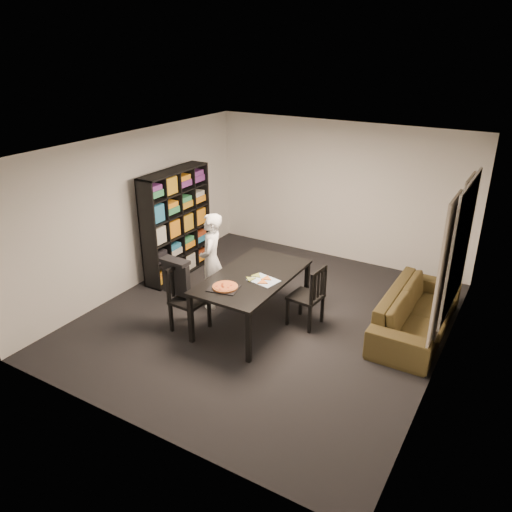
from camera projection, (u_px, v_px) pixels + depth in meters
The scene contains 16 objects.
room at pixel (268, 239), 7.10m from camera, with size 5.01×5.51×2.61m.
window_pane at pixel (461, 246), 6.34m from camera, with size 0.02×1.40×1.60m, color black.
window_frame at pixel (461, 246), 6.34m from camera, with size 0.03×1.52×1.72m, color white.
curtain_left at pixel (441, 285), 6.11m from camera, with size 0.03×0.70×2.25m, color beige.
curtain_right at pixel (457, 256), 6.93m from camera, with size 0.03×0.70×2.25m, color beige.
bookshelf at pixel (177, 224), 8.71m from camera, with size 0.35×1.50×1.90m, color black.
dining_table at pixel (253, 280), 7.23m from camera, with size 1.04×1.87×0.78m.
chair_left at pixel (184, 293), 7.16m from camera, with size 0.47×0.47×0.98m.
chair_right at pixel (311, 293), 7.22m from camera, with size 0.48×0.48×0.94m.
draped_jacket at pixel (176, 275), 7.13m from camera, with size 0.46×0.21×0.54m.
person at pixel (211, 261), 7.72m from camera, with size 0.56×0.37×1.53m, color white.
baking_tray at pixel (224, 288), 6.82m from camera, with size 0.40×0.32×0.01m, color black.
pepperoni_pizza at pixel (225, 287), 6.82m from camera, with size 0.35×0.35×0.03m.
kitchen_towel at pixel (264, 280), 7.05m from camera, with size 0.40×0.30×0.01m, color silver.
pizza_slices at pixel (259, 279), 7.07m from camera, with size 0.37×0.31×0.01m, color gold, non-canonical shape.
sofa at pixel (417, 312), 7.16m from camera, with size 2.15×0.84×0.63m, color #413D1A.
Camera 1 is at (3.21, -5.77, 3.92)m, focal length 35.00 mm.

